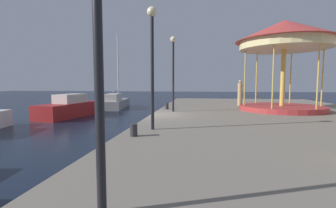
{
  "coord_description": "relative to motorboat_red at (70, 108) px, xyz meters",
  "views": [
    {
      "loc": [
        2.69,
        -12.81,
        2.49
      ],
      "look_at": [
        0.49,
        3.18,
        1.09
      ],
      "focal_mm": 25.54,
      "sensor_mm": 36.0,
      "label": 1
    }
  ],
  "objects": [
    {
      "name": "ground_plane",
      "position": [
        7.02,
        -3.75,
        -0.66
      ],
      "size": [
        120.0,
        120.0,
        0.0
      ],
      "primitive_type": "plane",
      "color": "black"
    },
    {
      "name": "quay_dock",
      "position": [
        13.83,
        -3.75,
        -0.26
      ],
      "size": [
        13.62,
        28.54,
        0.8
      ],
      "primitive_type": "cube",
      "color": "gray",
      "rests_on": "ground"
    },
    {
      "name": "motorboat_red",
      "position": [
        0.0,
        0.0,
        0.0
      ],
      "size": [
        2.69,
        5.6,
        1.69
      ],
      "color": "maroon",
      "rests_on": "ground"
    },
    {
      "name": "sailboat_grey",
      "position": [
        1.21,
        6.57,
        -0.06
      ],
      "size": [
        2.54,
        6.28,
        7.75
      ],
      "color": "gray",
      "rests_on": "ground"
    },
    {
      "name": "carousel",
      "position": [
        14.75,
        -0.83,
        4.28
      ],
      "size": [
        5.87,
        5.87,
        5.53
      ],
      "color": "#B23333",
      "rests_on": "quay_dock"
    },
    {
      "name": "lamp_post_mid_promenade",
      "position": [
        7.96,
        -8.03,
        3.14
      ],
      "size": [
        0.36,
        0.36,
        4.4
      ],
      "color": "black",
      "rests_on": "quay_dock"
    },
    {
      "name": "lamp_post_far_end",
      "position": [
        8.06,
        -2.33,
        3.17
      ],
      "size": [
        0.36,
        0.36,
        4.46
      ],
      "color": "black",
      "rests_on": "quay_dock"
    },
    {
      "name": "bollard_south",
      "position": [
        7.5,
        -1.09,
        0.34
      ],
      "size": [
        0.24,
        0.24,
        0.4
      ],
      "primitive_type": "cylinder",
      "color": "#2D2D33",
      "rests_on": "quay_dock"
    },
    {
      "name": "bollard_center",
      "position": [
        7.59,
        -9.24,
        0.34
      ],
      "size": [
        0.24,
        0.24,
        0.4
      ],
      "primitive_type": "cylinder",
      "color": "#2D2D33",
      "rests_on": "quay_dock"
    },
    {
      "name": "person_far_corner",
      "position": [
        12.67,
        2.25,
        1.06
      ],
      "size": [
        0.34,
        0.34,
        1.95
      ],
      "color": "tan",
      "rests_on": "quay_dock"
    }
  ]
}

